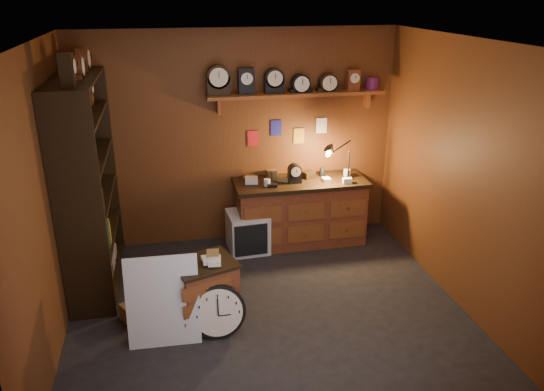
{
  "coord_description": "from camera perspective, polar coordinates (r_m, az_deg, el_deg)",
  "views": [
    {
      "loc": [
        -0.93,
        -4.63,
        3.12
      ],
      "look_at": [
        0.12,
        0.35,
        1.13
      ],
      "focal_mm": 35.0,
      "sensor_mm": 36.0,
      "label": 1
    }
  ],
  "objects": [
    {
      "name": "floor_box_a",
      "position": [
        5.63,
        -14.27,
        -11.96
      ],
      "size": [
        0.36,
        0.35,
        0.17
      ],
      "primitive_type": "cube",
      "rotation": [
        0.0,
        0.0,
        0.52
      ],
      "color": "olive",
      "rests_on": "ground"
    },
    {
      "name": "room_shell",
      "position": [
        5.03,
        -0.29,
        5.22
      ],
      "size": [
        4.02,
        3.62,
        2.71
      ],
      "color": "brown",
      "rests_on": "ground"
    },
    {
      "name": "shelving_unit",
      "position": [
        5.98,
        -19.59,
        1.88
      ],
      "size": [
        0.47,
        1.6,
        2.58
      ],
      "color": "black",
      "rests_on": "ground"
    },
    {
      "name": "mini_fridge",
      "position": [
        6.72,
        -2.62,
        -3.93
      ],
      "size": [
        0.51,
        0.53,
        0.5
      ],
      "rotation": [
        0.0,
        0.0,
        0.06
      ],
      "color": "silver",
      "rests_on": "ground"
    },
    {
      "name": "white_panel",
      "position": [
        5.32,
        -11.3,
        -15.05
      ],
      "size": [
        0.67,
        0.21,
        0.88
      ],
      "primitive_type": "cube",
      "rotation": [
        -0.17,
        0.0,
        -0.04
      ],
      "color": "silver",
      "rests_on": "ground"
    },
    {
      "name": "floor_box_c",
      "position": [
        5.92,
        -8.84,
        -9.6
      ],
      "size": [
        0.34,
        0.32,
        0.2
      ],
      "primitive_type": "cube",
      "rotation": [
        0.0,
        0.0,
        0.5
      ],
      "color": "olive",
      "rests_on": "ground"
    },
    {
      "name": "floor",
      "position": [
        5.66,
        -0.49,
        -12.09
      ],
      "size": [
        4.0,
        4.0,
        0.0
      ],
      "primitive_type": "plane",
      "color": "black",
      "rests_on": "ground"
    },
    {
      "name": "workbench",
      "position": [
        6.86,
        3.04,
        -1.37
      ],
      "size": [
        1.69,
        0.66,
        1.36
      ],
      "color": "brown",
      "rests_on": "ground"
    },
    {
      "name": "low_cabinet",
      "position": [
        5.32,
        -7.19,
        -9.98
      ],
      "size": [
        0.71,
        0.65,
        0.76
      ],
      "rotation": [
        0.0,
        0.0,
        0.32
      ],
      "color": "brown",
      "rests_on": "ground"
    },
    {
      "name": "floor_box_b",
      "position": [
        5.35,
        -9.41,
        -13.81
      ],
      "size": [
        0.27,
        0.29,
        0.12
      ],
      "primitive_type": "cube",
      "rotation": [
        0.0,
        0.0,
        -0.28
      ],
      "color": "white",
      "rests_on": "ground"
    },
    {
      "name": "big_round_clock",
      "position": [
        5.17,
        -5.85,
        -12.34
      ],
      "size": [
        0.53,
        0.17,
        0.53
      ],
      "color": "black",
      "rests_on": "ground"
    }
  ]
}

